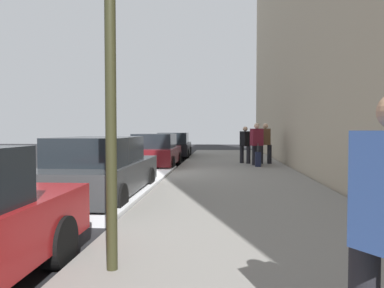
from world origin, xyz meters
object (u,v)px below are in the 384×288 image
(parked_car_black, at_px, (174,146))
(pedestrian_brown_coat, at_px, (265,142))
(pedestrian_black_coat, at_px, (245,144))
(pedestrian_burgundy_coat, at_px, (257,143))
(parked_car_charcoal, at_px, (101,169))
(rolling_suitcase, at_px, (258,159))
(parked_car_maroon, at_px, (156,151))

(parked_car_black, height_order, pedestrian_brown_coat, pedestrian_brown_coat)
(parked_car_black, distance_m, pedestrian_brown_coat, 6.40)
(pedestrian_black_coat, height_order, pedestrian_burgundy_coat, pedestrian_burgundy_coat)
(parked_car_charcoal, bearing_deg, pedestrian_brown_coat, -30.50)
(rolling_suitcase, bearing_deg, parked_car_black, 36.92)
(pedestrian_black_coat, relative_size, rolling_suitcase, 1.74)
(pedestrian_black_coat, distance_m, rolling_suitcase, 1.62)
(pedestrian_brown_coat, xyz_separation_m, pedestrian_burgundy_coat, (-0.90, 0.48, -0.00))
(pedestrian_black_coat, height_order, rolling_suitcase, pedestrian_black_coat)
(rolling_suitcase, bearing_deg, parked_car_charcoal, 147.59)
(parked_car_black, xyz_separation_m, pedestrian_black_coat, (-4.20, -3.81, 0.29))
(parked_car_black, bearing_deg, parked_car_charcoal, 179.40)
(pedestrian_black_coat, bearing_deg, parked_car_charcoal, 154.67)
(pedestrian_burgundy_coat, relative_size, rolling_suitcase, 1.88)
(parked_car_maroon, distance_m, parked_car_black, 5.48)
(parked_car_charcoal, bearing_deg, parked_car_black, -0.60)
(parked_car_black, bearing_deg, pedestrian_black_coat, -137.77)
(parked_car_black, xyz_separation_m, pedestrian_brown_coat, (-4.32, -4.71, 0.36))
(parked_car_charcoal, distance_m, pedestrian_burgundy_coat, 8.53)
(pedestrian_burgundy_coat, xyz_separation_m, rolling_suitcase, (-0.43, -0.01, -0.66))
(parked_car_maroon, relative_size, parked_car_black, 0.92)
(parked_car_maroon, distance_m, pedestrian_black_coat, 4.12)
(pedestrian_brown_coat, relative_size, pedestrian_burgundy_coat, 1.00)
(parked_car_maroon, xyz_separation_m, pedestrian_burgundy_coat, (0.26, -4.33, 0.36))
(parked_car_black, bearing_deg, pedestrian_brown_coat, -132.52)
(parked_car_maroon, xyz_separation_m, parked_car_black, (5.48, -0.09, 0.00))
(parked_car_maroon, bearing_deg, pedestrian_brown_coat, -76.42)
(parked_car_charcoal, xyz_separation_m, pedestrian_burgundy_coat, (7.32, -4.36, 0.36))
(parked_car_charcoal, height_order, rolling_suitcase, parked_car_charcoal)
(parked_car_charcoal, distance_m, parked_car_black, 12.54)
(pedestrian_black_coat, bearing_deg, parked_car_black, 42.23)
(pedestrian_burgundy_coat, distance_m, rolling_suitcase, 0.79)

